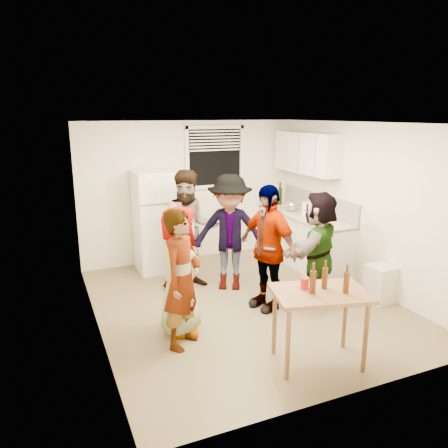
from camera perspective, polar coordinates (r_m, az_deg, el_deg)
name	(u,v)px	position (r m, az deg, el deg)	size (l,w,h in m)	color
room	(245,304)	(6.30, 2.71, -10.35)	(4.00, 4.50, 2.50)	white
window	(215,157)	(7.97, -1.19, 8.71)	(1.12, 0.10, 1.06)	white
refrigerator	(157,221)	(7.45, -8.78, 0.35)	(0.70, 0.70, 1.70)	white
counter_lower	(303,240)	(7.89, 10.25, -2.10)	(0.60, 2.20, 0.86)	white
countertop	(304,216)	(7.77, 10.40, 1.09)	(0.64, 2.22, 0.04)	beige
backsplash	(318,203)	(7.89, 12.19, 2.68)	(0.03, 2.20, 0.36)	beige
upper_cabinets	(307,153)	(7.84, 10.74, 9.11)	(0.34, 1.60, 0.70)	white
kettle	(292,211)	(8.01, 8.84, 1.68)	(0.26, 0.22, 0.22)	silver
paper_towel	(305,215)	(7.71, 10.50, 1.13)	(0.11, 0.11, 0.23)	white
wine_bottle	(280,204)	(8.56, 7.26, 2.56)	(0.08, 0.08, 0.32)	black
beer_bottle_counter	(320,223)	(7.21, 12.47, 0.12)	(0.06, 0.06, 0.23)	#47230C
blue_cup	(310,223)	(7.17, 11.15, 0.10)	(0.09, 0.09, 0.12)	#0D37C2
picture_frame	(305,206)	(8.12, 10.55, 2.26)	(0.02, 0.16, 0.13)	gold
trash_bin	(380,285)	(6.66, 19.71, -7.47)	(0.36, 0.36, 0.53)	silver
serving_table	(316,362)	(5.07, 11.97, -17.22)	(0.98, 0.65, 0.82)	brown
beer_bottle_table	(312,293)	(4.64, 11.44, -8.85)	(0.06, 0.06, 0.24)	#47230C
red_cup	(304,288)	(4.74, 10.46, -8.28)	(0.09, 0.09, 0.12)	#AB241D
guest_grey	(181,331)	(5.59, -5.60, -13.76)	(0.77, 1.58, 0.50)	#9C9C9C
guest_stripe	(184,344)	(5.32, -5.28, -15.33)	(0.59, 1.61, 0.39)	#141933
guest_back_left	(191,286)	(6.91, -4.30, -8.08)	(0.88, 1.82, 0.69)	brown
guest_back_right	(230,288)	(6.83, 0.73, -8.31)	(1.14, 1.76, 0.65)	#38383C
guest_black	(266,306)	(6.24, 5.48, -10.67)	(1.01, 1.73, 0.42)	black
guest_orange	(315,301)	(6.51, 11.86, -9.82)	(1.49, 1.60, 0.47)	#D68753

